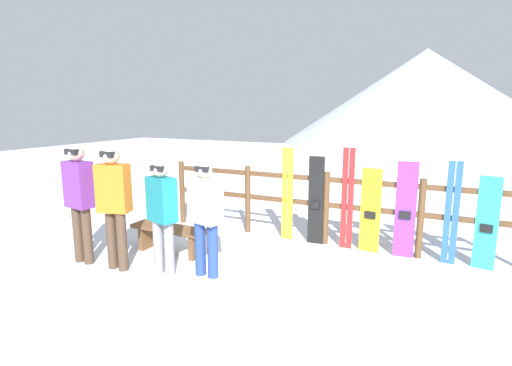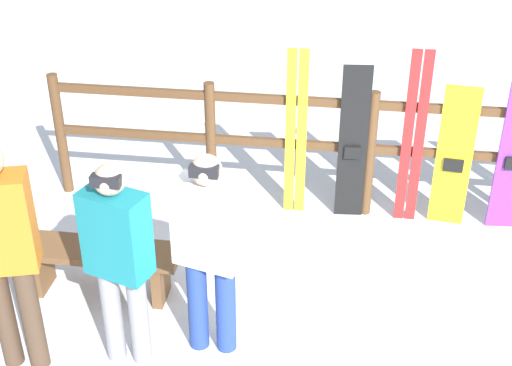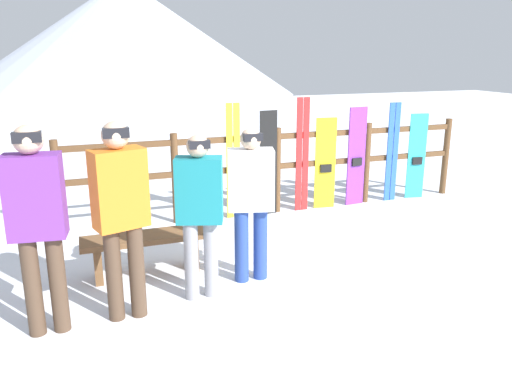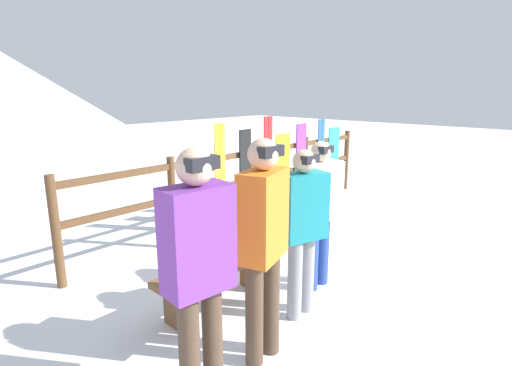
% 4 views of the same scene
% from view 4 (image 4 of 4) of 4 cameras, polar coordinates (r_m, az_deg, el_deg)
% --- Properties ---
extents(ground_plane, '(40.00, 40.00, 0.00)m').
position_cam_4_polar(ground_plane, '(5.42, 15.46, -10.06)').
color(ground_plane, white).
extents(fence, '(6.07, 0.10, 1.25)m').
position_cam_4_polar(fence, '(6.33, -0.88, 0.91)').
color(fence, brown).
rests_on(fence, ground).
extents(bench, '(1.32, 0.36, 0.44)m').
position_cam_4_polar(bench, '(4.02, -5.57, -12.97)').
color(bench, brown).
rests_on(bench, ground).
extents(person_purple, '(0.46, 0.29, 1.77)m').
position_cam_4_polar(person_purple, '(2.57, -8.22, -11.38)').
color(person_purple, '#4C3828').
rests_on(person_purple, ground).
extents(person_white, '(0.50, 0.36, 1.59)m').
position_cam_4_polar(person_white, '(4.23, 8.96, -3.23)').
color(person_white, navy).
rests_on(person_white, ground).
extents(person_orange, '(0.49, 0.36, 1.77)m').
position_cam_4_polar(person_orange, '(3.01, 1.04, -7.56)').
color(person_orange, '#4C3828').
rests_on(person_orange, ground).
extents(person_teal, '(0.48, 0.35, 1.59)m').
position_cam_4_polar(person_teal, '(3.67, 6.66, -5.65)').
color(person_teal, gray).
rests_on(person_teal, ground).
extents(ski_pair_yellow, '(0.20, 0.02, 1.63)m').
position_cam_4_polar(ski_pair_yellow, '(5.81, -5.12, 0.44)').
color(ski_pair_yellow, yellow).
rests_on(ski_pair_yellow, ground).
extents(snowboard_black_stripe, '(0.26, 0.07, 1.51)m').
position_cam_4_polar(snowboard_black_stripe, '(6.17, -1.52, 0.63)').
color(snowboard_black_stripe, black).
rests_on(snowboard_black_stripe, ground).
extents(ski_pair_red, '(0.19, 0.02, 1.68)m').
position_cam_4_polar(ski_pair_red, '(6.54, 1.70, 2.14)').
color(ski_pair_red, red).
rests_on(ski_pair_red, ground).
extents(snowboard_yellow, '(0.32, 0.08, 1.37)m').
position_cam_4_polar(snowboard_yellow, '(6.86, 3.78, 1.29)').
color(snowboard_yellow, yellow).
rests_on(snowboard_yellow, ground).
extents(snowboard_purple, '(0.31, 0.07, 1.51)m').
position_cam_4_polar(snowboard_purple, '(7.25, 6.38, 2.44)').
color(snowboard_purple, purple).
rests_on(snowboard_purple, ground).
extents(ski_pair_blue, '(0.20, 0.02, 1.55)m').
position_cam_4_polar(ski_pair_blue, '(7.77, 9.17, 3.28)').
color(ski_pair_blue, blue).
rests_on(ski_pair_blue, ground).
extents(snowboard_cyan, '(0.29, 0.09, 1.36)m').
position_cam_4_polar(snowboard_cyan, '(8.16, 10.95, 2.99)').
color(snowboard_cyan, '#2DBFCC').
rests_on(snowboard_cyan, ground).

